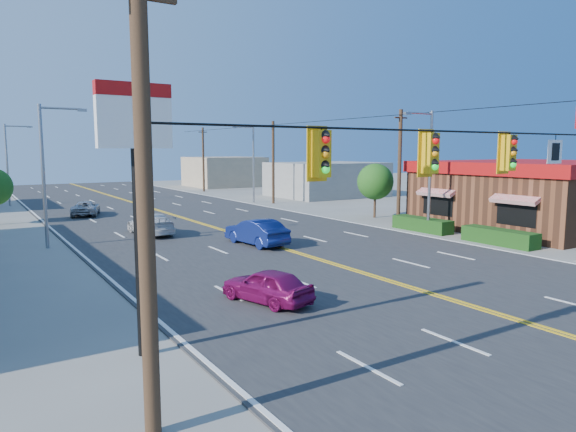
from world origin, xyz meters
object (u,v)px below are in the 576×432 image
signal_span (529,170)px  kfc (537,194)px  car_silver (86,209)px  car_blue (256,233)px  pizza_hut_sign (136,163)px  car_magenta (267,287)px  car_white (151,225)px

signal_span → kfc: (20.02, 12.00, -2.51)m
kfc → car_silver: (-26.17, 23.65, -1.77)m
kfc → car_blue: (-20.60, 4.29, -1.63)m
pizza_hut_sign → kfc: bearing=14.5°
kfc → car_silver: size_ratio=3.73×
car_blue → car_magenta: bearing=57.6°
signal_span → kfc: signal_span is taller
signal_span → kfc: 23.47m
pizza_hut_sign → car_silver: pizza_hut_sign is taller
kfc → car_silver: 35.32m
car_magenta → car_silver: size_ratio=0.83×
kfc → car_silver: kfc is taller
car_silver → signal_span: bearing=116.6°
kfc → pizza_hut_sign: 32.04m
car_magenta → car_silver: car_magenta is taller
signal_span → car_blue: 16.81m
signal_span → car_silver: bearing=99.8°
car_white → car_magenta: bearing=84.4°
signal_span → car_magenta: bearing=132.5°
kfc → pizza_hut_sign: (-30.90, -8.00, 2.80)m
kfc → car_white: size_ratio=3.41×
signal_span → car_magenta: (-5.71, 6.22, -4.27)m
car_magenta → car_white: 16.93m
kfc → car_silver: bearing=137.9°
car_silver → car_magenta: bearing=107.7°
car_white → kfc: bearing=153.9°
kfc → car_magenta: 26.43m
kfc → pizza_hut_sign: bearing=-165.5°
car_magenta → car_blue: 11.30m
kfc → car_magenta: (-25.73, -5.78, -1.76)m
car_white → car_silver: size_ratio=1.09×
car_magenta → car_blue: car_blue is taller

